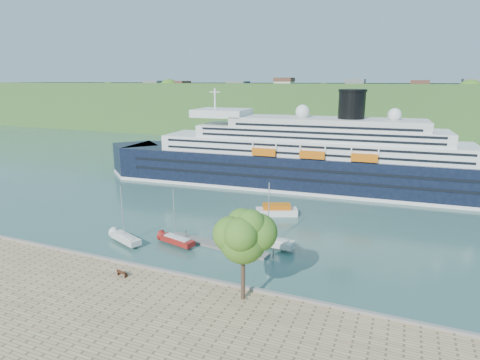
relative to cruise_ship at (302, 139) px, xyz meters
name	(u,v)px	position (x,y,z in m)	size (l,w,h in m)	color
ground	(139,272)	(-9.03, -52.48, -11.79)	(400.00, 400.00, 0.00)	#335A51
far_hillside	(332,111)	(-9.03, 92.52, 0.21)	(400.00, 50.00, 24.00)	#355C25
quay_coping	(138,265)	(-9.03, -52.68, -10.64)	(220.00, 0.50, 0.30)	slate
cruise_ship	(302,139)	(0.00, 0.00, 0.00)	(104.97, 15.29, 23.57)	black
park_bench	(122,273)	(-9.07, -55.84, -10.28)	(1.57, 0.64, 1.01)	#432113
promenade_tree	(243,251)	(7.28, -54.93, -4.89)	(7.12, 7.12, 11.80)	#37691B
floating_pontoon	(217,245)	(-3.09, -40.51, -11.59)	(17.72, 2.17, 0.39)	gray
sailboat_white_near	(124,217)	(-16.85, -45.23, -7.27)	(6.99, 1.94, 9.03)	silver
sailboat_red	(176,220)	(-8.90, -42.70, -7.41)	(6.78, 1.88, 8.75)	maroon
sailboat_white_far	(272,218)	(5.12, -37.91, -6.78)	(7.75, 2.15, 10.01)	silver
tender_launch	(277,210)	(1.11, -22.49, -10.68)	(8.04, 2.75, 2.22)	#CF5F0C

